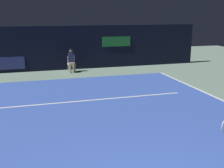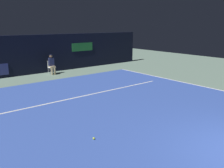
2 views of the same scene
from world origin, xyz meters
name	(u,v)px [view 2 (image 2 of 2)]	position (x,y,z in m)	size (l,w,h in m)	color
ground_plane	(123,106)	(0.00, 5.16, 0.00)	(34.23, 34.23, 0.00)	slate
court_surface	(123,105)	(0.00, 5.16, 0.01)	(10.93, 12.32, 0.01)	#3856B2
line_sideline_left	(196,85)	(5.42, 5.16, 0.01)	(0.10, 12.32, 0.01)	white
line_service	(93,94)	(0.00, 7.31, 0.01)	(8.53, 0.10, 0.01)	white
back_wall	(37,54)	(0.00, 13.92, 1.30)	(17.59, 0.33, 2.60)	black
line_judge_on_chair	(52,64)	(0.59, 12.98, 0.69)	(0.47, 0.55, 1.32)	white
tennis_ball	(94,138)	(-2.69, 3.40, 0.05)	(0.07, 0.07, 0.07)	#CCE033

